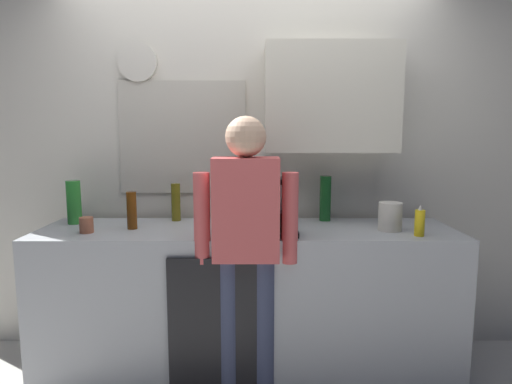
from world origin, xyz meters
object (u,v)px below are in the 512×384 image
(bottle_green_wine, at_px, (326,198))
(cup_white_mug, at_px, (274,214))
(bottle_clear_soda, at_px, (75,202))
(person_at_sink, at_px, (247,236))
(bottle_olive_oil, at_px, (177,202))
(cup_terracotta_mug, at_px, (88,225))
(bottle_amber_beer, at_px, (133,210))
(dish_soap, at_px, (421,223))
(coffee_maker, at_px, (281,209))
(storage_canister, at_px, (391,217))

(bottle_green_wine, relative_size, cup_white_mug, 3.16)
(bottle_clear_soda, xyz_separation_m, person_at_sink, (1.12, -0.44, -0.12))
(bottle_green_wine, distance_m, bottle_olive_oil, 1.00)
(bottle_clear_soda, relative_size, cup_terracotta_mug, 3.04)
(bottle_green_wine, bearing_deg, bottle_amber_beer, -168.30)
(dish_soap, bearing_deg, cup_white_mug, 152.72)
(bottle_clear_soda, bearing_deg, cup_white_mug, 3.67)
(bottle_green_wine, relative_size, bottle_amber_beer, 1.30)
(dish_soap, bearing_deg, bottle_amber_beer, 173.85)
(bottle_clear_soda, relative_size, cup_white_mug, 2.95)
(coffee_maker, height_order, cup_white_mug, coffee_maker)
(bottle_green_wine, distance_m, cup_terracotta_mug, 1.51)
(bottle_clear_soda, relative_size, person_at_sink, 0.17)
(dish_soap, relative_size, storage_canister, 1.06)
(coffee_maker, xyz_separation_m, bottle_olive_oil, (-0.68, 0.37, -0.02))
(bottle_amber_beer, relative_size, cup_white_mug, 2.42)
(cup_white_mug, bearing_deg, storage_canister, -22.06)
(bottle_amber_beer, bearing_deg, bottle_clear_soda, 159.29)
(storage_canister, bearing_deg, bottle_clear_soda, 174.29)
(cup_terracotta_mug, height_order, person_at_sink, person_at_sink)
(bottle_amber_beer, bearing_deg, bottle_olive_oil, 48.15)
(coffee_maker, distance_m, cup_terracotta_mug, 1.15)
(bottle_clear_soda, distance_m, bottle_olive_oil, 0.65)
(bottle_green_wine, xyz_separation_m, cup_terracotta_mug, (-1.46, -0.35, -0.10))
(storage_canister, bearing_deg, dish_soap, -48.43)
(bottle_clear_soda, bearing_deg, dish_soap, -9.15)
(bottle_clear_soda, relative_size, dish_soap, 1.56)
(cup_terracotta_mug, bearing_deg, bottle_olive_oil, 37.05)
(bottle_olive_oil, height_order, person_at_sink, person_at_sink)
(bottle_amber_beer, relative_size, dish_soap, 1.28)
(cup_terracotta_mug, bearing_deg, coffee_maker, -1.16)
(dish_soap, relative_size, person_at_sink, 0.11)
(bottle_clear_soda, height_order, cup_white_mug, bottle_clear_soda)
(coffee_maker, distance_m, cup_white_mug, 0.38)
(bottle_amber_beer, xyz_separation_m, dish_soap, (1.69, -0.18, -0.04))
(dish_soap, bearing_deg, person_at_sink, -174.05)
(coffee_maker, bearing_deg, person_at_sink, -140.67)
(bottle_olive_oil, bearing_deg, cup_terracotta_mug, -142.95)
(bottle_olive_oil, relative_size, storage_canister, 1.47)
(bottle_green_wine, distance_m, bottle_amber_beer, 1.25)
(bottle_green_wine, relative_size, cup_terracotta_mug, 3.26)
(bottle_green_wine, height_order, dish_soap, bottle_green_wine)
(bottle_clear_soda, height_order, cup_terracotta_mug, bottle_clear_soda)
(cup_white_mug, xyz_separation_m, person_at_sink, (-0.17, -0.53, -0.02))
(bottle_amber_beer, height_order, cup_white_mug, bottle_amber_beer)
(coffee_maker, relative_size, cup_white_mug, 3.47)
(bottle_olive_oil, height_order, dish_soap, bottle_olive_oil)
(cup_terracotta_mug, relative_size, dish_soap, 0.51)
(cup_white_mug, height_order, dish_soap, dish_soap)
(bottle_amber_beer, xyz_separation_m, person_at_sink, (0.70, -0.29, -0.09))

